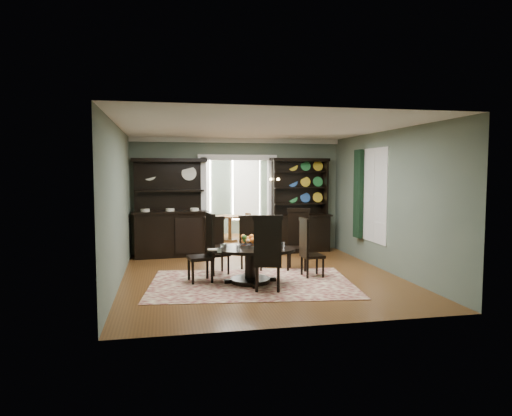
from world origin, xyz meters
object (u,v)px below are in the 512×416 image
(welsh_dresser, at_px, (300,218))
(sideboard, at_px, (170,222))
(parlor_table, at_px, (230,224))
(dining_table, at_px, (250,258))

(welsh_dresser, bearing_deg, sideboard, 174.82)
(sideboard, relative_size, parlor_table, 2.91)
(welsh_dresser, height_order, parlor_table, welsh_dresser)
(dining_table, height_order, sideboard, sideboard)
(sideboard, bearing_deg, dining_table, -68.61)
(dining_table, distance_m, sideboard, 3.48)
(welsh_dresser, xyz_separation_m, parlor_table, (-1.59, 2.14, -0.39))
(sideboard, bearing_deg, welsh_dresser, -3.39)
(sideboard, bearing_deg, parlor_table, 46.14)
(parlor_table, bearing_deg, welsh_dresser, -53.44)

